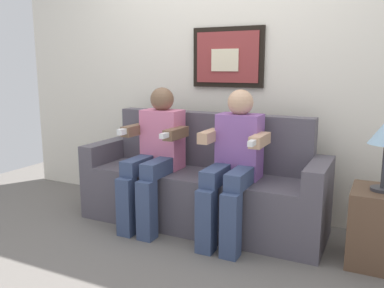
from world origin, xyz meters
TOP-DOWN VIEW (x-y plane):
  - ground_plane at (0.00, 0.00)m, footprint 5.68×5.68m
  - back_wall_assembly at (0.00, 0.76)m, footprint 4.37×0.10m
  - couch at (0.00, 0.33)m, footprint 1.97×0.58m
  - person_on_left at (-0.33, 0.16)m, footprint 0.46×0.56m
  - person_on_right at (0.33, 0.16)m, footprint 0.46×0.56m
  - side_table_right at (1.33, 0.22)m, footprint 0.40×0.40m

SIDE VIEW (x-z plane):
  - ground_plane at x=0.00m, z-range 0.00..0.00m
  - side_table_right at x=1.33m, z-range 0.00..0.50m
  - couch at x=0.00m, z-range -0.14..0.76m
  - person_on_right at x=0.33m, z-range 0.05..1.16m
  - person_on_left at x=-0.33m, z-range 0.05..1.16m
  - back_wall_assembly at x=0.00m, z-range 0.00..2.60m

